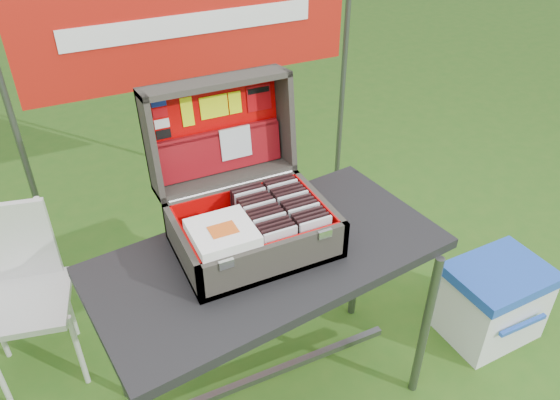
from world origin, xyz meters
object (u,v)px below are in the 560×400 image
table (270,329)px  suitcase (246,178)px  chair (25,305)px  cooler (493,301)px  cardboard_box (351,239)px

table → suitcase: bearing=98.5°
suitcase → chair: (-0.84, 0.44, -0.65)m
chair → cooler: bearing=-7.3°
table → suitcase: suitcase is taller
cardboard_box → cooler: bearing=-82.9°
table → chair: size_ratio=1.57×
cooler → cardboard_box: (-0.35, 0.70, -0.01)m
table → cooler: 1.12m
chair → table: bearing=-20.4°
suitcase → cooler: 1.44m
table → chair: 1.03m
cardboard_box → table: bearing=-162.2°
chair → cardboard_box: size_ratio=2.15×
cooler → chair: bearing=158.6°
cooler → chair: (-1.97, 0.69, 0.20)m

